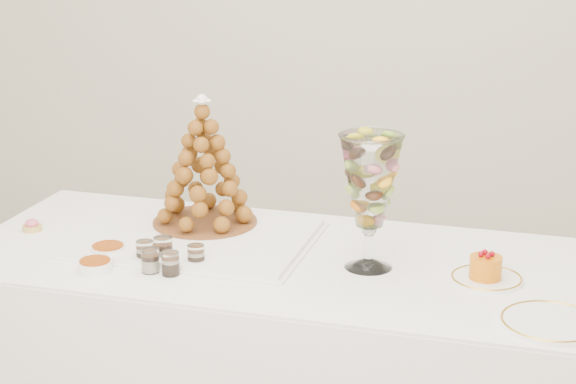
# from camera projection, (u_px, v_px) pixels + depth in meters

# --- Properties ---
(buffet_table) EXTENTS (2.07, 0.94, 0.77)m
(buffet_table) POSITION_uv_depth(u_px,v_px,m) (303.00, 378.00, 2.88)
(buffet_table) COLOR white
(buffet_table) RESTS_ON ground
(lace_tray) EXTENTS (0.70, 0.54, 0.02)m
(lace_tray) POSITION_uv_depth(u_px,v_px,m) (197.00, 238.00, 2.90)
(lace_tray) COLOR white
(lace_tray) RESTS_ON buffet_table
(macaron_vase) EXTENTS (0.17, 0.17, 0.38)m
(macaron_vase) POSITION_uv_depth(u_px,v_px,m) (370.00, 182.00, 2.63)
(macaron_vase) COLOR white
(macaron_vase) RESTS_ON buffet_table
(cake_plate) EXTENTS (0.20, 0.20, 0.01)m
(cake_plate) POSITION_uv_depth(u_px,v_px,m) (486.00, 279.00, 2.61)
(cake_plate) COLOR white
(cake_plate) RESTS_ON buffet_table
(spare_plate) EXTENTS (0.25, 0.25, 0.01)m
(spare_plate) POSITION_uv_depth(u_px,v_px,m) (551.00, 323.00, 2.34)
(spare_plate) COLOR white
(spare_plate) RESTS_ON buffet_table
(pink_tart) EXTENTS (0.06, 0.06, 0.04)m
(pink_tart) POSITION_uv_depth(u_px,v_px,m) (32.00, 226.00, 2.99)
(pink_tart) COLOR tan
(pink_tart) RESTS_ON buffet_table
(verrine_a) EXTENTS (0.06, 0.06, 0.07)m
(verrine_a) POSITION_uv_depth(u_px,v_px,m) (145.00, 252.00, 2.72)
(verrine_a) COLOR white
(verrine_a) RESTS_ON buffet_table
(verrine_b) EXTENTS (0.06, 0.06, 0.07)m
(verrine_b) POSITION_uv_depth(u_px,v_px,m) (163.00, 250.00, 2.73)
(verrine_b) COLOR white
(verrine_b) RESTS_ON buffet_table
(verrine_c) EXTENTS (0.05, 0.05, 0.07)m
(verrine_c) POSITION_uv_depth(u_px,v_px,m) (196.00, 256.00, 2.69)
(verrine_c) COLOR white
(verrine_c) RESTS_ON buffet_table
(verrine_d) EXTENTS (0.05, 0.05, 0.07)m
(verrine_d) POSITION_uv_depth(u_px,v_px,m) (150.00, 260.00, 2.66)
(verrine_d) COLOR white
(verrine_d) RESTS_ON buffet_table
(verrine_e) EXTENTS (0.06, 0.06, 0.07)m
(verrine_e) POSITION_uv_depth(u_px,v_px,m) (170.00, 264.00, 2.64)
(verrine_e) COLOR white
(verrine_e) RESTS_ON buffet_table
(ramekin_back) EXTENTS (0.10, 0.10, 0.03)m
(ramekin_back) POSITION_uv_depth(u_px,v_px,m) (108.00, 251.00, 2.78)
(ramekin_back) COLOR white
(ramekin_back) RESTS_ON buffet_table
(ramekin_front) EXTENTS (0.10, 0.10, 0.03)m
(ramekin_front) POSITION_uv_depth(u_px,v_px,m) (95.00, 266.00, 2.67)
(ramekin_front) COLOR white
(ramekin_front) RESTS_ON buffet_table
(croquembouche) EXTENTS (0.33, 0.33, 0.41)m
(croquembouche) POSITION_uv_depth(u_px,v_px,m) (203.00, 162.00, 2.94)
(croquembouche) COLOR brown
(croquembouche) RESTS_ON lace_tray
(mousse_cake) EXTENTS (0.09, 0.09, 0.08)m
(mousse_cake) POSITION_uv_depth(u_px,v_px,m) (486.00, 267.00, 2.59)
(mousse_cake) COLOR orange
(mousse_cake) RESTS_ON cake_plate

